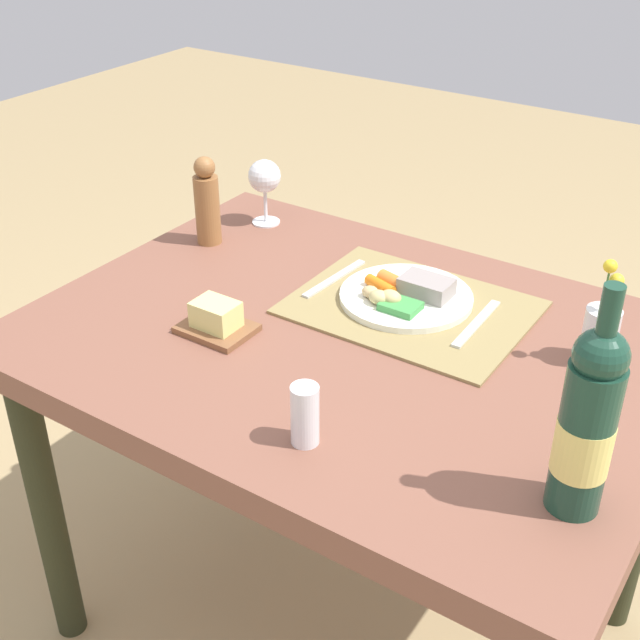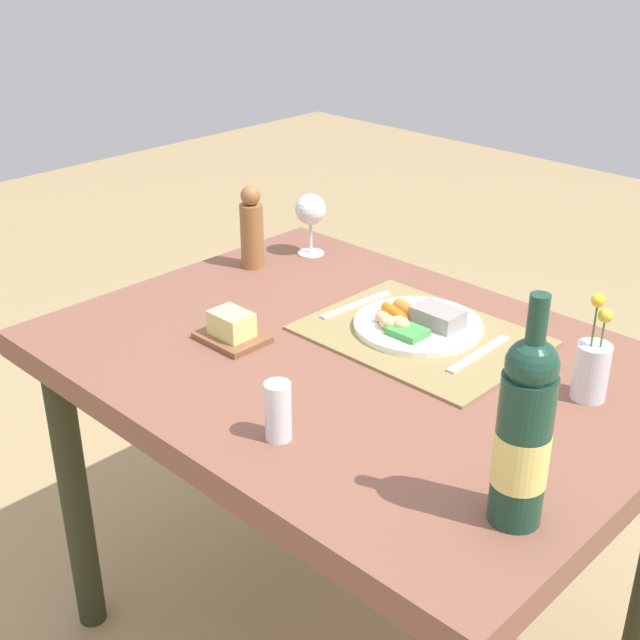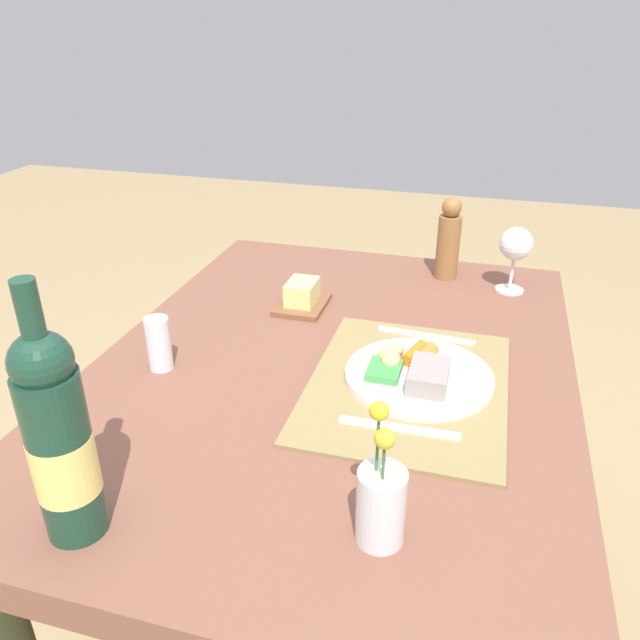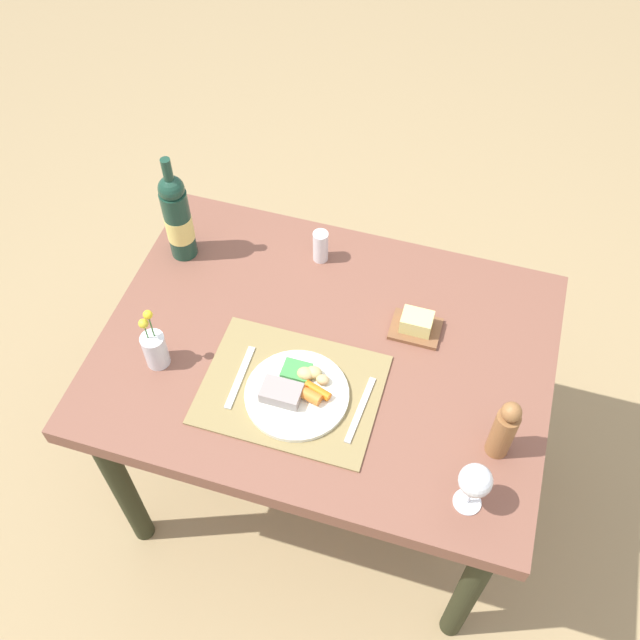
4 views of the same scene
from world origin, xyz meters
name	(u,v)px [view 2 (image 2 of 4)]	position (x,y,z in m)	size (l,w,h in m)	color
dining_table	(354,397)	(0.00, 0.00, 0.67)	(1.15, 0.85, 0.76)	brown
placemat	(421,335)	(-0.04, -0.14, 0.77)	(0.44, 0.33, 0.01)	olive
dinner_plate	(418,323)	(-0.03, -0.16, 0.78)	(0.26, 0.26, 0.05)	white
fork	(479,354)	(-0.18, -0.15, 0.77)	(0.02, 0.19, 0.01)	silver
knife	(356,305)	(0.13, -0.15, 0.77)	(0.02, 0.19, 0.01)	silver
flower_vase	(592,367)	(-0.39, -0.16, 0.82)	(0.06, 0.06, 0.20)	silver
wine_bottle	(523,435)	(-0.48, 0.20, 0.90)	(0.08, 0.08, 0.34)	#1A3F2F
salt_shaker	(278,411)	(-0.10, 0.29, 0.81)	(0.04, 0.04, 0.10)	white
butter_dish	(232,329)	(0.21, 0.12, 0.79)	(0.13, 0.10, 0.06)	brown
pepper_mill	(252,229)	(0.46, -0.16, 0.86)	(0.05, 0.05, 0.20)	#956235
wine_glass	(311,211)	(0.42, -0.31, 0.87)	(0.07, 0.07, 0.15)	white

